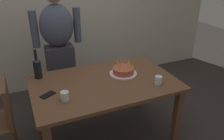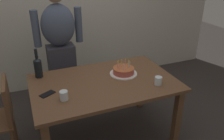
# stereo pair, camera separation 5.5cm
# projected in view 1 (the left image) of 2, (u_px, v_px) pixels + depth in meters

# --- Properties ---
(ground_plane) EXTENTS (10.00, 10.00, 0.00)m
(ground_plane) POSITION_uv_depth(u_px,v_px,m) (105.00, 136.00, 2.78)
(ground_plane) COLOR #332D2B
(back_wall) EXTENTS (5.20, 0.10, 2.60)m
(back_wall) POSITION_uv_depth(u_px,v_px,m) (65.00, 3.00, 3.50)
(back_wall) COLOR beige
(back_wall) RESTS_ON ground_plane
(dining_table) EXTENTS (1.50, 0.96, 0.74)m
(dining_table) POSITION_uv_depth(u_px,v_px,m) (104.00, 89.00, 2.50)
(dining_table) COLOR brown
(dining_table) RESTS_ON ground_plane
(birthday_cake) EXTENTS (0.30, 0.30, 0.16)m
(birthday_cake) POSITION_uv_depth(u_px,v_px,m) (123.00, 71.00, 2.60)
(birthday_cake) COLOR white
(birthday_cake) RESTS_ON dining_table
(water_glass_near) EXTENTS (0.08, 0.08, 0.09)m
(water_glass_near) POSITION_uv_depth(u_px,v_px,m) (65.00, 96.00, 2.11)
(water_glass_near) COLOR silver
(water_glass_near) RESTS_ON dining_table
(water_glass_far) EXTENTS (0.08, 0.08, 0.09)m
(water_glass_far) POSITION_uv_depth(u_px,v_px,m) (158.00, 80.00, 2.39)
(water_glass_far) COLOR silver
(water_glass_far) RESTS_ON dining_table
(wine_bottle) EXTENTS (0.08, 0.08, 0.32)m
(wine_bottle) POSITION_uv_depth(u_px,v_px,m) (37.00, 68.00, 2.48)
(wine_bottle) COLOR black
(wine_bottle) RESTS_ON dining_table
(cell_phone) EXTENTS (0.16, 0.13, 0.01)m
(cell_phone) POSITION_uv_depth(u_px,v_px,m) (48.00, 95.00, 2.21)
(cell_phone) COLOR black
(cell_phone) RESTS_ON dining_table
(person_man_bearded) EXTENTS (0.61, 0.27, 1.66)m
(person_man_bearded) POSITION_uv_depth(u_px,v_px,m) (59.00, 49.00, 2.94)
(person_man_bearded) COLOR #33333D
(person_man_bearded) RESTS_ON ground_plane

